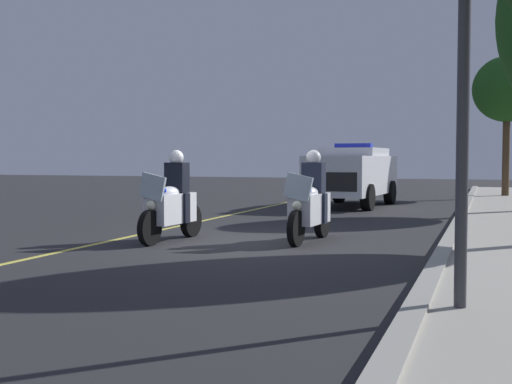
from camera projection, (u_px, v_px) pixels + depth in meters
ground_plane at (245, 241)px, 12.34m from camera, size 80.00×80.00×0.00m
curb_strip at (447, 246)px, 11.12m from camera, size 48.00×0.24×0.15m
lane_stripe_center at (132, 236)px, 13.15m from camera, size 48.00×0.12×0.01m
police_motorcycle_lead_left at (172, 204)px, 12.37m from camera, size 2.14×0.61×1.72m
police_motorcycle_lead_right at (310, 204)px, 12.28m from camera, size 2.14×0.61×1.72m
police_suv at (353, 174)px, 21.38m from camera, size 5.02×2.35×2.05m
traffic_light at (465, 9)px, 6.27m from camera, size 0.38×0.28×3.95m
tree_behind_suv at (507, 90)px, 25.70m from camera, size 2.64×2.64×5.47m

